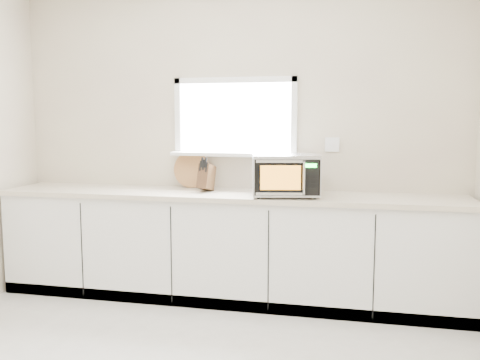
# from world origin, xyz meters

# --- Properties ---
(back_wall) EXTENTS (4.00, 0.17, 2.70)m
(back_wall) POSITION_xyz_m (0.00, 2.00, 1.36)
(back_wall) COLOR beige
(back_wall) RESTS_ON ground
(cabinets) EXTENTS (3.92, 0.60, 0.88)m
(cabinets) POSITION_xyz_m (0.00, 1.70, 0.44)
(cabinets) COLOR white
(cabinets) RESTS_ON ground
(countertop) EXTENTS (3.92, 0.64, 0.04)m
(countertop) POSITION_xyz_m (0.00, 1.69, 0.90)
(countertop) COLOR beige
(countertop) RESTS_ON cabinets
(microwave) EXTENTS (0.59, 0.50, 0.34)m
(microwave) POSITION_xyz_m (0.50, 1.60, 1.10)
(microwave) COLOR black
(microwave) RESTS_ON countertop
(knife_block) EXTENTS (0.13, 0.22, 0.29)m
(knife_block) POSITION_xyz_m (-0.20, 1.74, 1.05)
(knife_block) COLOR #4E331B
(knife_block) RESTS_ON countertop
(cutting_board) EXTENTS (0.33, 0.08, 0.33)m
(cutting_board) POSITION_xyz_m (-0.39, 1.94, 1.09)
(cutting_board) COLOR #AE8043
(cutting_board) RESTS_ON countertop
(coffee_grinder) EXTENTS (0.11, 0.11, 0.19)m
(coffee_grinder) POSITION_xyz_m (0.61, 1.72, 1.02)
(coffee_grinder) COLOR #ACAFB4
(coffee_grinder) RESTS_ON countertop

